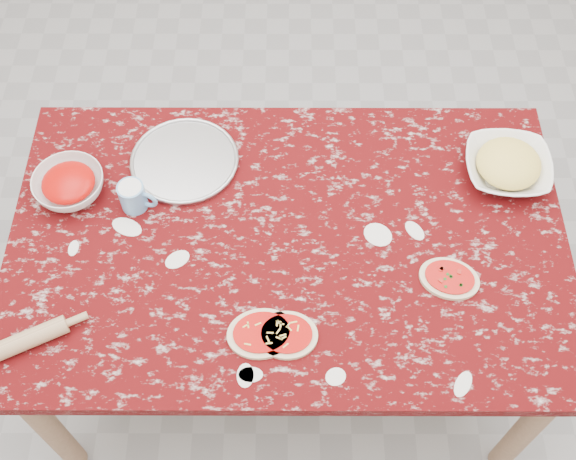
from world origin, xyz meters
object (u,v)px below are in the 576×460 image
at_px(worktable, 288,254).
at_px(cheese_bowl, 507,167).
at_px(rolling_pin, 20,343).
at_px(flour_mug, 134,196).
at_px(pizza_tray, 185,161).
at_px(sauce_bowl, 69,185).

xyz_separation_m(worktable, cheese_bowl, (0.66, 0.24, 0.11)).
bearing_deg(rolling_pin, cheese_bowl, 22.85).
distance_m(flour_mug, rolling_pin, 0.51).
xyz_separation_m(pizza_tray, flour_mug, (-0.13, -0.16, 0.04)).
height_order(cheese_bowl, rolling_pin, cheese_bowl).
bearing_deg(cheese_bowl, worktable, -160.16).
height_order(worktable, pizza_tray, pizza_tray).
height_order(sauce_bowl, cheese_bowl, sauce_bowl).
distance_m(cheese_bowl, rolling_pin, 1.46).
bearing_deg(worktable, sauce_bowl, 165.61).
bearing_deg(cheese_bowl, flour_mug, -173.77).
height_order(worktable, sauce_bowl, sauce_bowl).
distance_m(worktable, flour_mug, 0.48).
bearing_deg(rolling_pin, pizza_tray, 58.34).
bearing_deg(flour_mug, worktable, -14.61).
relative_size(worktable, cheese_bowl, 6.25).
height_order(pizza_tray, rolling_pin, rolling_pin).
distance_m(pizza_tray, cheese_bowl, 0.97).
relative_size(pizza_tray, sauce_bowl, 1.54).
bearing_deg(worktable, rolling_pin, -154.42).
bearing_deg(rolling_pin, sauce_bowl, 84.58).
xyz_separation_m(worktable, pizza_tray, (-0.32, 0.28, 0.09)).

